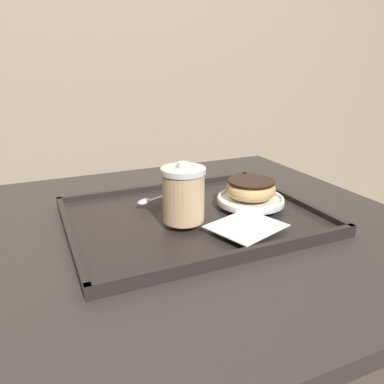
% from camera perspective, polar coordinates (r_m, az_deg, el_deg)
% --- Properties ---
extents(wall_behind, '(8.00, 0.05, 2.40)m').
position_cam_1_polar(wall_behind, '(1.79, -15.81, 23.04)').
color(wall_behind, tan).
rests_on(wall_behind, ground_plane).
extents(cafe_table, '(0.90, 0.86, 0.75)m').
position_cam_1_polar(cafe_table, '(0.88, 0.06, -15.40)').
color(cafe_table, '#38332D').
rests_on(cafe_table, ground_plane).
extents(serving_tray, '(0.50, 0.39, 0.02)m').
position_cam_1_polar(serving_tray, '(0.78, -0.00, -3.92)').
color(serving_tray, '#282321').
rests_on(serving_tray, cafe_table).
extents(napkin_paper, '(0.16, 0.14, 0.00)m').
position_cam_1_polar(napkin_paper, '(0.71, 8.27, -5.15)').
color(napkin_paper, white).
rests_on(napkin_paper, serving_tray).
extents(coffee_cup_front, '(0.09, 0.09, 0.12)m').
position_cam_1_polar(coffee_cup_front, '(0.71, -1.31, -0.32)').
color(coffee_cup_front, '#E0B784').
rests_on(coffee_cup_front, serving_tray).
extents(plate_with_chocolate_donut, '(0.15, 0.15, 0.01)m').
position_cam_1_polar(plate_with_chocolate_donut, '(0.83, 8.89, -1.12)').
color(plate_with_chocolate_donut, white).
rests_on(plate_with_chocolate_donut, serving_tray).
extents(donut_chocolate_glazed, '(0.11, 0.11, 0.04)m').
position_cam_1_polar(donut_chocolate_glazed, '(0.82, 8.98, 0.57)').
color(donut_chocolate_glazed, '#DBB270').
rests_on(donut_chocolate_glazed, plate_with_chocolate_donut).
extents(spoon, '(0.15, 0.08, 0.01)m').
position_cam_1_polar(spoon, '(0.83, -5.94, -1.06)').
color(spoon, silver).
rests_on(spoon, serving_tray).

